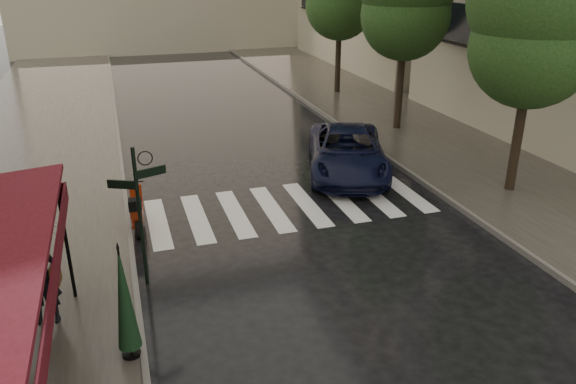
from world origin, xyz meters
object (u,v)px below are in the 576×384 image
scooter (137,211)px  parked_car (347,151)px  pedestrian_with_umbrella (35,243)px  parasol_back (124,298)px

scooter → parked_car: parked_car is taller
pedestrian_with_umbrella → parasol_back: pedestrian_with_umbrella is taller
scooter → parasol_back: bearing=-91.1°
pedestrian_with_umbrella → scooter: 4.41m
parasol_back → parked_car: bearing=46.2°
pedestrian_with_umbrella → scooter: pedestrian_with_umbrella is taller
pedestrian_with_umbrella → parasol_back: bearing=-40.5°
scooter → parked_car: size_ratio=0.32×
scooter → parasol_back: (-0.44, -5.28, 0.77)m
scooter → parasol_back: size_ratio=0.78×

